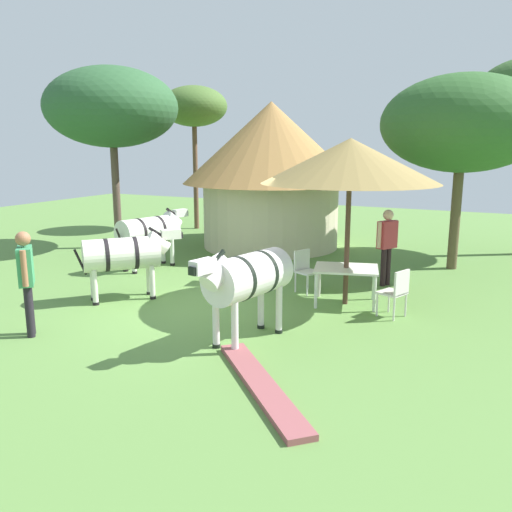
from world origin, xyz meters
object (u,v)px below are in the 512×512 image
Objects in this scene: zebra_nearest_camera at (246,277)px; acacia_tree_behind_hut at (463,124)px; patio_chair_west_end at (396,290)px; guest_beside_umbrella at (387,240)px; patio_dining_table at (346,272)px; shade_umbrella at (350,161)px; standing_watcher at (26,274)px; thatched_hut at (271,167)px; zebra_toward_hut at (124,254)px; acacia_tree_right_background at (194,107)px; zebra_by_umbrella at (150,231)px; acacia_tree_left_background at (112,108)px; patio_chair_east_end at (305,268)px; striped_lounge_chair at (233,273)px.

zebra_nearest_camera is 0.45× the size of acacia_tree_behind_hut.
guest_beside_umbrella reaches higher than patio_chair_west_end.
patio_dining_table is 1.59× the size of patio_chair_west_end.
shade_umbrella reaches higher than standing_watcher.
thatched_hut reaches higher than zebra_toward_hut.
guest_beside_umbrella is (-0.67, 2.18, 0.51)m from patio_chair_west_end.
guest_beside_umbrella is 0.80× the size of zebra_nearest_camera.
shade_umbrella is 10.51m from acacia_tree_right_background.
standing_watcher is at bearing -61.04° from zebra_by_umbrella.
zebra_toward_hut is (1.25, -2.50, -0.03)m from zebra_by_umbrella.
thatched_hut is 4.98m from acacia_tree_left_background.
thatched_hut reaches higher than zebra_nearest_camera.
acacia_tree_behind_hut is at bearing -16.05° from acacia_tree_right_background.
zebra_nearest_camera reaches higher than patio_chair_east_end.
acacia_tree_right_background is at bearing 127.01° from zebra_by_umbrella.
shade_umbrella is 0.71× the size of acacia_tree_behind_hut.
striped_lounge_chair is at bearing 172.52° from patio_dining_table.
patio_dining_table is 0.82× the size of zebra_toward_hut.
zebra_nearest_camera is at bearing -53.78° from acacia_tree_right_background.
zebra_by_umbrella is at bearing 171.23° from shade_umbrella.
guest_beside_umbrella is 5.85m from zebra_by_umbrella.
thatched_hut is 3.04× the size of standing_watcher.
patio_chair_east_end is 0.19× the size of acacia_tree_behind_hut.
thatched_hut reaches higher than patio_chair_west_end.
patio_chair_east_end is 0.17× the size of acacia_tree_right_background.
thatched_hut is 1.12× the size of acacia_tree_behind_hut.
acacia_tree_left_background reaches higher than acacia_tree_behind_hut.
striped_lounge_chair is at bearing -138.64° from acacia_tree_behind_hut.
shade_umbrella is at bearing -41.24° from acacia_tree_right_background.
patio_chair_east_end is 4.37m from zebra_by_umbrella.
standing_watcher is 0.37× the size of acacia_tree_behind_hut.
acacia_tree_right_background reaches higher than patio_chair_west_end.
zebra_by_umbrella reaches higher than patio_chair_east_end.
shade_umbrella is 5.74m from zebra_by_umbrella.
standing_watcher is (-3.13, -4.50, 0.53)m from patio_chair_east_end.
patio_chair_west_end is at bearing 55.52° from zebra_toward_hut.
acacia_tree_left_background is (-7.96, 2.63, 3.50)m from patio_dining_table.
thatched_hut is 1.00× the size of acacia_tree_left_background.
zebra_nearest_camera is at bearing -22.64° from zebra_by_umbrella.
patio_chair_west_end is at bearing -96.16° from acacia_tree_behind_hut.
guest_beside_umbrella is at bearing 79.17° from zebra_toward_hut.
standing_watcher is at bearing -125.07° from acacia_tree_behind_hut.
zebra_toward_hut is at bearing -134.36° from acacia_tree_behind_hut.
acacia_tree_right_background is at bearing -108.32° from patio_chair_east_end.
acacia_tree_left_background reaches higher than zebra_nearest_camera.
shade_umbrella is at bearing -110.63° from acacia_tree_behind_hut.
zebra_by_umbrella is at bearing -69.65° from patio_chair_east_end.
acacia_tree_behind_hut is at bearing 87.68° from zebra_toward_hut.
acacia_tree_right_background is at bearing 87.96° from acacia_tree_left_background.
patio_chair_east_end is 0.17× the size of acacia_tree_left_background.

